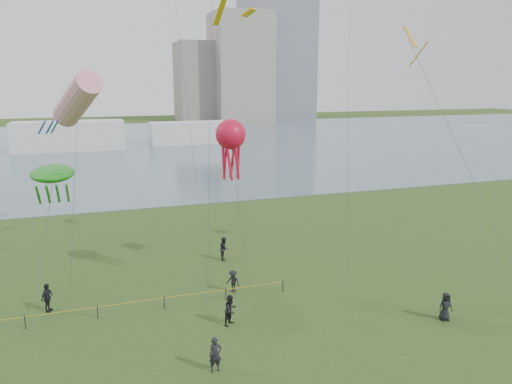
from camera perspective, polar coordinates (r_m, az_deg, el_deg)
name	(u,v)px	position (r m, az deg, el deg)	size (l,w,h in m)	color
lake	(127,145)	(116.64, -14.51, 5.22)	(400.00, 120.00, 0.08)	slate
building_mid	(240,68)	(185.78, -1.79, 14.03)	(20.00, 20.00, 38.00)	gray
building_low	(199,82)	(187.94, -6.51, 12.42)	(16.00, 18.00, 28.00)	slate
pavilion_left	(69,136)	(111.07, -20.59, 6.03)	(22.00, 8.00, 6.00)	silver
pavilion_right	(190,133)	(116.29, -7.56, 6.72)	(18.00, 7.00, 5.00)	silver
spectator_a	(231,310)	(30.01, -2.91, -13.32)	(0.88, 0.69, 1.82)	black
spectator_b	(233,281)	(34.29, -2.64, -10.15)	(1.00, 0.57, 1.55)	black
spectator_c	(47,298)	(34.05, -22.76, -11.08)	(1.07, 0.44, 1.82)	black
spectator_d	(445,306)	(32.52, 20.84, -12.13)	(0.85, 0.55, 1.73)	black
spectator_f	(215,355)	(25.77, -4.67, -18.04)	(0.65, 0.43, 1.78)	black
spectator_g	(224,248)	(40.21, -3.66, -6.46)	(0.90, 0.70, 1.85)	black
kite_windsock	(77,100)	(34.22, -19.79, 9.90)	(4.19, 5.00, 14.71)	#3F3F42
kite_creature	(53,174)	(33.92, -22.23, 1.96)	(2.89, 7.68, 8.80)	#3F3F42
kite_octopus	(231,136)	(32.06, -2.92, 6.41)	(1.94, 2.27, 11.66)	#3F3F42
kite_delta	(419,56)	(30.38, 18.13, 14.52)	(2.14, 16.38, 17.06)	#3F3F42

